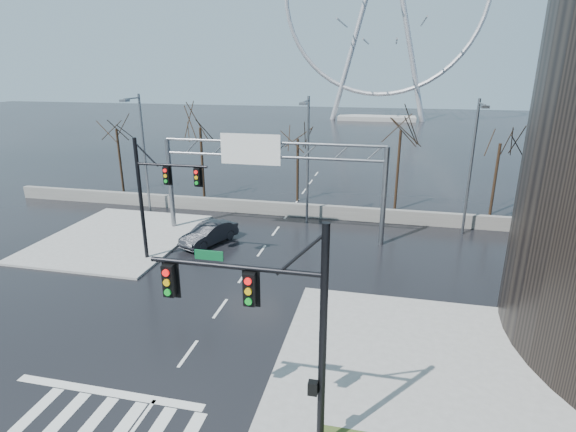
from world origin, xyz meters
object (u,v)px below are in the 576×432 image
(signal_mast_far, at_px, (156,189))
(ferris_wheel, at_px, (384,0))
(signal_mast_near, at_px, (278,318))
(sign_gantry, at_px, (266,168))
(car, at_px, (209,234))

(signal_mast_far, distance_m, ferris_wheel, 89.30)
(signal_mast_near, relative_size, signal_mast_far, 1.00)
(sign_gantry, bearing_deg, ferris_wheel, 86.16)
(signal_mast_far, distance_m, sign_gantry, 8.14)
(signal_mast_far, xyz_separation_m, sign_gantry, (5.49, 6.00, 0.35))
(sign_gantry, distance_m, car, 6.25)
(signal_mast_near, distance_m, signal_mast_far, 17.03)
(signal_mast_far, bearing_deg, ferris_wheel, 82.80)
(signal_mast_near, bearing_deg, signal_mast_far, 130.26)
(signal_mast_far, height_order, car, signal_mast_far)
(signal_mast_near, bearing_deg, sign_gantry, 106.19)
(signal_mast_near, height_order, ferris_wheel, ferris_wheel)
(signal_mast_near, bearing_deg, car, 119.01)
(sign_gantry, height_order, car, sign_gantry)
(signal_mast_near, xyz_separation_m, car, (-9.16, 16.51, -4.12))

